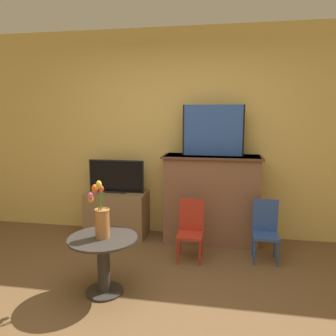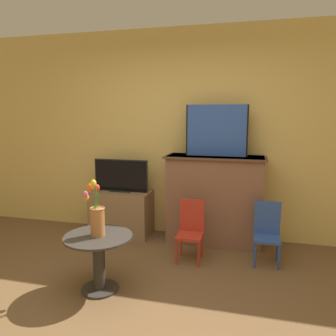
# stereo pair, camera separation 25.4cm
# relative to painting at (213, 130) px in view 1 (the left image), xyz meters

# --- Properties ---
(ground_plane) EXTENTS (14.00, 14.00, 0.00)m
(ground_plane) POSITION_rel_painting_xyz_m (-0.44, -1.89, -1.42)
(ground_plane) COLOR brown
(wall_back) EXTENTS (8.00, 0.06, 2.70)m
(wall_back) POSITION_rel_painting_xyz_m (-0.44, 0.24, -0.07)
(wall_back) COLOR #E0BC66
(wall_back) RESTS_ON ground
(fireplace_mantel) EXTENTS (1.22, 0.46, 1.11)m
(fireplace_mantel) POSITION_rel_painting_xyz_m (-0.00, -0.01, -0.85)
(fireplace_mantel) COLOR brown
(fireplace_mantel) RESTS_ON ground
(painting) EXTENTS (0.75, 0.03, 0.62)m
(painting) POSITION_rel_painting_xyz_m (0.00, 0.00, 0.00)
(painting) COLOR black
(painting) RESTS_ON fireplace_mantel
(tv_stand) EXTENTS (0.79, 0.43, 0.59)m
(tv_stand) POSITION_rel_painting_xyz_m (-1.25, -0.03, -1.12)
(tv_stand) COLOR olive
(tv_stand) RESTS_ON ground
(tv_monitor) EXTENTS (0.74, 0.12, 0.43)m
(tv_monitor) POSITION_rel_painting_xyz_m (-1.25, -0.02, -0.62)
(tv_monitor) COLOR black
(tv_monitor) RESTS_ON tv_stand
(chair_red) EXTENTS (0.28, 0.28, 0.67)m
(chair_red) POSITION_rel_painting_xyz_m (-0.20, -0.56, -1.05)
(chair_red) COLOR #B22D1E
(chair_red) RESTS_ON ground
(chair_blue) EXTENTS (0.28, 0.28, 0.67)m
(chair_blue) POSITION_rel_painting_xyz_m (0.62, -0.44, -1.05)
(chair_blue) COLOR #2D4C99
(chair_blue) RESTS_ON ground
(side_table) EXTENTS (0.62, 0.62, 0.53)m
(side_table) POSITION_rel_painting_xyz_m (-0.90, -1.42, -1.07)
(side_table) COLOR #332D28
(side_table) RESTS_ON ground
(vase_tulips) EXTENTS (0.18, 0.20, 0.53)m
(vase_tulips) POSITION_rel_painting_xyz_m (-0.91, -1.43, -0.71)
(vase_tulips) COLOR #AD6B38
(vase_tulips) RESTS_ON side_table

